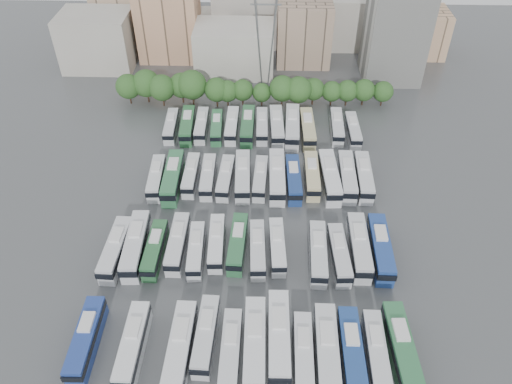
{
  "coord_description": "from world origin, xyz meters",
  "views": [
    {
      "loc": [
        3.02,
        -61.86,
        61.56
      ],
      "look_at": [
        1.05,
        6.59,
        3.0
      ],
      "focal_mm": 35.0,
      "sensor_mm": 36.0,
      "label": 1
    }
  ],
  "objects_px": {
    "bus_r2_s7": "(260,178)",
    "bus_r1_s13": "(380,248)",
    "bus_r2_s10": "(312,175)",
    "bus_r0_s12": "(376,352)",
    "bus_r3_s7": "(262,126)",
    "bus_r1_s6": "(238,243)",
    "bus_r2_s11": "(330,177)",
    "bus_r3_s10": "(308,129)",
    "bus_r0_s0": "(86,339)",
    "apartment_tower": "(397,27)",
    "electricity_pylon": "(266,15)",
    "bus_r0_s4": "(180,348)",
    "bus_r0_s2": "(133,345)",
    "bus_r0_s9": "(303,354)",
    "bus_r2_s9": "(293,179)",
    "bus_r0_s10": "(327,352)",
    "bus_r3_s5": "(232,125)",
    "bus_r0_s5": "(206,335)",
    "bus_r2_s4": "(208,176)",
    "bus_r0_s11": "(351,352)",
    "bus_r1_s3": "(178,243)",
    "bus_r0_s6": "(231,351)",
    "bus_r2_s12": "(347,176)",
    "bus_r3_s2": "(187,125)",
    "bus_r2_s2": "(173,177)",
    "bus_r1_s8": "(277,246)",
    "bus_r3_s4": "(217,127)",
    "bus_r2_s13": "(364,177)",
    "bus_r0_s8": "(279,337)",
    "bus_r3_s12": "(337,126)",
    "bus_r1_s4": "(196,250)",
    "bus_r3_s13": "(353,130)",
    "bus_r3_s8": "(277,126)",
    "bus_r2_s1": "(156,178)",
    "bus_r2_s8": "(277,176)",
    "bus_r1_s12": "(359,247)",
    "bus_r3_s3": "(202,125)",
    "bus_r1_s11": "(339,254)",
    "bus_r1_s1": "(136,245)",
    "bus_r3_s6": "(248,126)",
    "bus_r1_s7": "(258,249)",
    "bus_r1_s5": "(216,243)",
    "bus_r0_s7": "(255,344)",
    "bus_r3_s9": "(292,126)"
  },
  "relations": [
    {
      "from": "bus_r0_s10",
      "to": "bus_r3_s9",
      "type": "height_order",
      "value": "bus_r3_s9"
    },
    {
      "from": "bus_r3_s10",
      "to": "bus_r0_s12",
      "type": "bearing_deg",
      "value": -84.62
    },
    {
      "from": "apartment_tower",
      "to": "bus_r0_s2",
      "type": "relative_size",
      "value": 2.09
    },
    {
      "from": "bus_r0_s9",
      "to": "bus_r1_s5",
      "type": "height_order",
      "value": "bus_r0_s9"
    },
    {
      "from": "bus_r2_s7",
      "to": "bus_r2_s10",
      "type": "xyz_separation_m",
      "value": [
        9.88,
        0.93,
        0.15
      ]
    },
    {
      "from": "bus_r1_s8",
      "to": "bus_r3_s4",
      "type": "bearing_deg",
      "value": 107.52
    },
    {
      "from": "bus_r0_s11",
      "to": "bus_r1_s5",
      "type": "height_order",
      "value": "bus_r0_s11"
    },
    {
      "from": "bus_r2_s9",
      "to": "bus_r3_s2",
      "type": "height_order",
      "value": "bus_r3_s2"
    },
    {
      "from": "bus_r0_s9",
      "to": "bus_r2_s9",
      "type": "height_order",
      "value": "bus_r2_s9"
    },
    {
      "from": "bus_r0_s8",
      "to": "bus_r3_s12",
      "type": "height_order",
      "value": "bus_r0_s8"
    },
    {
      "from": "bus_r1_s8",
      "to": "bus_r2_s8",
      "type": "xyz_separation_m",
      "value": [
        -0.02,
        17.86,
        0.41
      ]
    },
    {
      "from": "bus_r2_s13",
      "to": "bus_r3_s5",
      "type": "relative_size",
      "value": 1.1
    },
    {
      "from": "bus_r3_s7",
      "to": "bus_r0_s11",
      "type": "bearing_deg",
      "value": -77.71
    },
    {
      "from": "bus_r2_s2",
      "to": "bus_r3_s3",
      "type": "height_order",
      "value": "bus_r2_s2"
    },
    {
      "from": "bus_r0_s12",
      "to": "bus_r1_s6",
      "type": "height_order",
      "value": "bus_r1_s6"
    },
    {
      "from": "electricity_pylon",
      "to": "bus_r3_s10",
      "type": "height_order",
      "value": "electricity_pylon"
    },
    {
      "from": "bus_r1_s1",
      "to": "bus_r2_s11",
      "type": "bearing_deg",
      "value": 27.43
    },
    {
      "from": "bus_r3_s2",
      "to": "bus_r2_s2",
      "type": "bearing_deg",
      "value": -93.81
    },
    {
      "from": "bus_r1_s6",
      "to": "bus_r2_s11",
      "type": "relative_size",
      "value": 0.87
    },
    {
      "from": "bus_r0_s6",
      "to": "bus_r2_s2",
      "type": "bearing_deg",
      "value": 110.69
    },
    {
      "from": "bus_r0_s9",
      "to": "bus_r1_s3",
      "type": "relative_size",
      "value": 0.97
    },
    {
      "from": "bus_r0_s8",
      "to": "bus_r0_s12",
      "type": "bearing_deg",
      "value": -8.04
    },
    {
      "from": "bus_r2_s10",
      "to": "bus_r2_s13",
      "type": "bearing_deg",
      "value": -1.57
    },
    {
      "from": "bus_r0_s12",
      "to": "bus_r3_s7",
      "type": "relative_size",
      "value": 1.04
    },
    {
      "from": "bus_r0_s10",
      "to": "bus_r3_s5",
      "type": "relative_size",
      "value": 1.18
    },
    {
      "from": "bus_r1_s7",
      "to": "bus_r3_s8",
      "type": "distance_m",
      "value": 36.43
    },
    {
      "from": "bus_r1_s5",
      "to": "bus_r3_s8",
      "type": "distance_m",
      "value": 36.46
    },
    {
      "from": "bus_r3_s8",
      "to": "bus_r2_s1",
      "type": "bearing_deg",
      "value": -143.98
    },
    {
      "from": "bus_r2_s7",
      "to": "bus_r1_s13",
      "type": "bearing_deg",
      "value": -39.65
    },
    {
      "from": "bus_r1_s12",
      "to": "bus_r3_s3",
      "type": "xyz_separation_m",
      "value": [
        -29.79,
        35.81,
        -0.31
      ]
    },
    {
      "from": "bus_r2_s9",
      "to": "bus_r1_s4",
      "type": "bearing_deg",
      "value": -133.13
    },
    {
      "from": "bus_r1_s11",
      "to": "bus_r3_s5",
      "type": "relative_size",
      "value": 1.02
    },
    {
      "from": "bus_r0_s5",
      "to": "bus_r1_s1",
      "type": "distance_m",
      "value": 21.09
    },
    {
      "from": "bus_r1_s4",
      "to": "bus_r1_s13",
      "type": "relative_size",
      "value": 0.82
    },
    {
      "from": "bus_r1_s4",
      "to": "bus_r3_s6",
      "type": "height_order",
      "value": "bus_r3_s6"
    },
    {
      "from": "bus_r2_s4",
      "to": "bus_r0_s11",
      "type": "bearing_deg",
      "value": -59.25
    },
    {
      "from": "bus_r0_s6",
      "to": "bus_r2_s12",
      "type": "distance_m",
      "value": 42.68
    },
    {
      "from": "bus_r0_s10",
      "to": "bus_r3_s7",
      "type": "bearing_deg",
      "value": 100.9
    },
    {
      "from": "bus_r2_s7",
      "to": "bus_r3_s2",
      "type": "relative_size",
      "value": 0.91
    },
    {
      "from": "bus_r2_s11",
      "to": "bus_r3_s13",
      "type": "xyz_separation_m",
      "value": [
        6.47,
        16.8,
        -0.38
      ]
    },
    {
      "from": "bus_r0_s0",
      "to": "apartment_tower",
      "type": "bearing_deg",
      "value": 55.31
    },
    {
      "from": "bus_r0_s2",
      "to": "bus_r0_s11",
      "type": "xyz_separation_m",
      "value": [
        29.49,
        -0.36,
        0.07
      ]
    },
    {
      "from": "electricity_pylon",
      "to": "bus_r0_s4",
      "type": "relative_size",
      "value": 2.53
    },
    {
      "from": "bus_r0_s6",
      "to": "bus_r1_s7",
      "type": "distance_m",
      "value": 18.97
    },
    {
      "from": "bus_r1_s3",
      "to": "bus_r0_s4",
      "type": "bearing_deg",
      "value": -79.94
    },
    {
      "from": "bus_r2_s12",
      "to": "bus_r0_s7",
      "type": "bearing_deg",
      "value": -112.81
    },
    {
      "from": "bus_r1_s1",
      "to": "bus_r2_s12",
      "type": "distance_m",
      "value": 41.25
    },
    {
      "from": "bus_r0_s6",
      "to": "bus_r3_s2",
      "type": "height_order",
      "value": "bus_r3_s2"
    },
    {
      "from": "bus_r0_s5",
      "to": "bus_r2_s9",
      "type": "relative_size",
      "value": 0.98
    },
    {
      "from": "bus_r1_s1",
      "to": "bus_r3_s7",
      "type": "bearing_deg",
      "value": 59.42
    }
  ]
}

